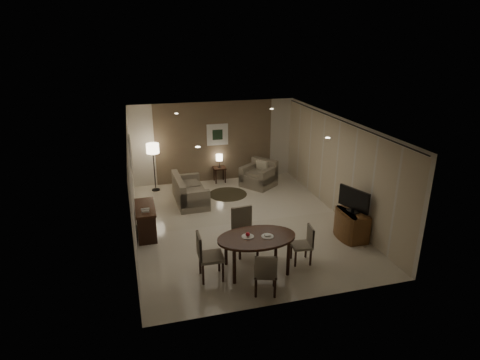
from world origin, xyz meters
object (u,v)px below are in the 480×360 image
object	(u,v)px
chair_right	(301,245)
dining_table	(256,253)
console_desk	(146,221)
chair_far	(245,232)
sofa	(190,190)
armchair	(258,174)
tv_cabinet	(352,225)
side_table	(220,175)
chair_left	(211,256)
floor_lamp	(154,167)
chair_near	(265,272)

from	to	relation	value
chair_right	dining_table	bearing A→B (deg)	-81.53
console_desk	chair_far	size ratio (longest dim) A/B	1.13
sofa	armchair	size ratio (longest dim) A/B	1.77
tv_cabinet	armchair	size ratio (longest dim) A/B	0.94
tv_cabinet	armchair	bearing A→B (deg)	105.89
sofa	side_table	bearing A→B (deg)	-41.35
chair_left	armchair	bearing A→B (deg)	-26.46
chair_far	floor_lamp	world-z (taller)	floor_lamp
tv_cabinet	floor_lamp	size ratio (longest dim) A/B	0.58
chair_left	sofa	xyz separation A→B (m)	(0.18, 4.08, -0.11)
dining_table	chair_right	size ratio (longest dim) A/B	1.97
dining_table	chair_near	xyz separation A→B (m)	(-0.07, -0.80, 0.06)
chair_left	chair_right	distance (m)	2.03
tv_cabinet	sofa	size ratio (longest dim) A/B	0.53
console_desk	sofa	distance (m)	2.23
chair_far	side_table	world-z (taller)	chair_far
console_desk	armchair	world-z (taller)	armchair
chair_far	armchair	world-z (taller)	chair_far
dining_table	chair_near	bearing A→B (deg)	-94.88
dining_table	chair_right	bearing A→B (deg)	1.91
armchair	chair_near	bearing A→B (deg)	-53.90
chair_left	console_desk	bearing A→B (deg)	28.70
chair_far	chair_left	world-z (taller)	chair_far
console_desk	floor_lamp	distance (m)	3.07
chair_left	armchair	size ratio (longest dim) A/B	1.06
chair_right	armchair	size ratio (longest dim) A/B	0.89
tv_cabinet	chair_near	xyz separation A→B (m)	(-2.77, -1.56, 0.11)
console_desk	chair_left	world-z (taller)	chair_left
chair_near	armchair	world-z (taller)	chair_near
tv_cabinet	floor_lamp	xyz separation A→B (m)	(-4.47, 4.52, 0.43)
chair_near	chair_far	size ratio (longest dim) A/B	0.86
tv_cabinet	chair_far	xyz separation A→B (m)	(-2.74, -0.04, 0.18)
tv_cabinet	chair_near	bearing A→B (deg)	-150.58
dining_table	side_table	xyz separation A→B (m)	(0.41, 5.51, -0.14)
console_desk	chair_right	xyz separation A→B (m)	(3.23, -2.23, 0.05)
dining_table	floor_lamp	world-z (taller)	floor_lamp
chair_near	chair_far	world-z (taller)	chair_far
chair_right	sofa	bearing A→B (deg)	-148.53
chair_left	dining_table	bearing A→B (deg)	-85.71
chair_right	side_table	size ratio (longest dim) A/B	1.65
dining_table	chair_near	distance (m)	0.80
side_table	chair_left	bearing A→B (deg)	-104.09
console_desk	side_table	world-z (taller)	console_desk
console_desk	floor_lamp	size ratio (longest dim) A/B	0.77
side_table	console_desk	bearing A→B (deg)	-128.61
tv_cabinet	chair_right	bearing A→B (deg)	-156.32
sofa	console_desk	bearing A→B (deg)	140.15
chair_far	chair_right	distance (m)	1.28
console_desk	armchair	distance (m)	4.51
chair_left	floor_lamp	xyz separation A→B (m)	(-0.77, 5.33, 0.27)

